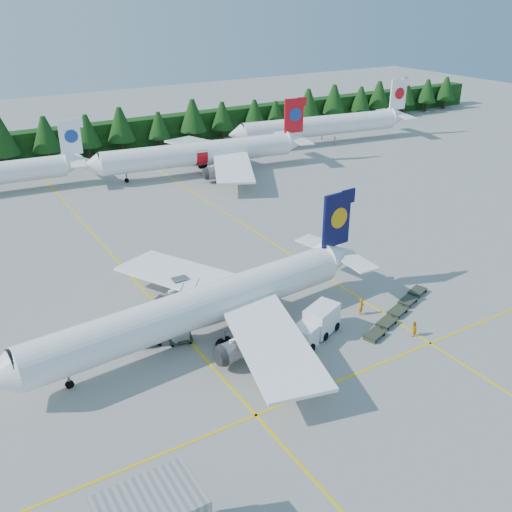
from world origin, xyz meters
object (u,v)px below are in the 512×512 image
airliner_navy (189,311)px  service_truck (316,324)px  airstairs (194,314)px  airliner_red (195,154)px

airliner_navy → service_truck: (10.97, -5.67, -2.04)m
airliner_navy → service_truck: 12.51m
airliner_navy → service_truck: airliner_navy is taller
airliner_navy → airstairs: bearing=54.1°
airliner_navy → airliner_red: 56.42m
airliner_red → service_truck: bearing=-96.8°
airstairs → airliner_red: bearing=64.7°
airliner_red → service_truck: airliner_red is taller
airliner_navy → airstairs: (2.06, 3.43, -2.71)m
airliner_red → service_truck: size_ratio=6.69×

